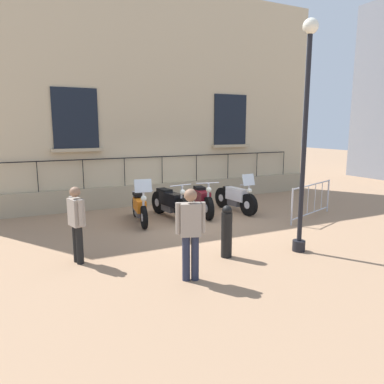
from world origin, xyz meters
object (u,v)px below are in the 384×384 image
bollard (227,231)px  pedestrian_walking (77,221)px  motorcycle_black (170,203)px  motorcycle_white (236,198)px  pedestrian_standing (191,229)px  motorcycle_maroon (202,201)px  lamppost (305,128)px  motorcycle_orange (140,208)px  crowd_barrier (311,200)px

bollard → pedestrian_walking: size_ratio=0.71×
motorcycle_black → motorcycle_white: motorcycle_white is taller
pedestrian_standing → motorcycle_white: bearing=139.0°
motorcycle_black → motorcycle_maroon: (0.08, 1.04, -0.02)m
lamppost → motorcycle_orange: bearing=-148.3°
motorcycle_black → pedestrian_walking: pedestrian_walking is taller
lamppost → pedestrian_walking: size_ratio=3.10×
motorcycle_orange → pedestrian_walking: bearing=-40.3°
motorcycle_maroon → bollard: size_ratio=1.78×
pedestrian_walking → motorcycle_white: bearing=114.5°
bollard → pedestrian_standing: bearing=-58.5°
lamppost → crowd_barrier: (-2.13, 2.39, -2.13)m
crowd_barrier → bollard: bearing=-66.6°
motorcycle_black → lamppost: (4.01, 1.42, 2.23)m
lamppost → pedestrian_walking: (-1.42, -4.52, -1.81)m
motorcycle_maroon → crowd_barrier: 3.30m
motorcycle_black → bollard: 3.63m
motorcycle_maroon → pedestrian_standing: 4.97m
pedestrian_standing → pedestrian_walking: pedestrian_standing is taller
motorcycle_orange → bollard: size_ratio=1.82×
motorcycle_maroon → motorcycle_white: size_ratio=0.97×
motorcycle_white → bollard: size_ratio=1.82×
motorcycle_white → bollard: bearing=-35.3°
motorcycle_white → lamppost: size_ratio=0.42×
motorcycle_black → pedestrian_walking: size_ratio=1.34×
bollard → motorcycle_white: bearing=144.7°
lamppost → bollard: (-0.39, -1.65, -2.13)m
motorcycle_orange → motorcycle_maroon: (-0.03, 2.04, 0.01)m
motorcycle_white → motorcycle_maroon: bearing=-94.3°
lamppost → crowd_barrier: bearing=131.7°
motorcycle_black → motorcycle_maroon: motorcycle_maroon is taller
motorcycle_white → bollard: motorcycle_white is taller
motorcycle_maroon → lamppost: lamppost is taller
motorcycle_maroon → pedestrian_standing: bearing=-30.0°
motorcycle_maroon → bollard: (3.55, -1.27, 0.12)m
motorcycle_black → motorcycle_maroon: bearing=85.6°
crowd_barrier → pedestrian_walking: size_ratio=1.43×
lamppost → pedestrian_standing: size_ratio=2.91×
pedestrian_walking → motorcycle_maroon: bearing=121.2°
lamppost → pedestrian_standing: bearing=-83.0°
motorcycle_orange → crowd_barrier: 5.12m
motorcycle_orange → pedestrian_walking: size_ratio=1.30×
pedestrian_standing → pedestrian_walking: size_ratio=1.07×
motorcycle_black → pedestrian_walking: 4.07m
motorcycle_white → pedestrian_standing: 5.58m
motorcycle_orange → motorcycle_white: motorcycle_orange is taller
bollard → motorcycle_maroon: bearing=160.3°
motorcycle_maroon → bollard: bollard is taller
crowd_barrier → pedestrian_standing: bearing=-64.6°
motorcycle_black → pedestrian_standing: bearing=-18.1°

